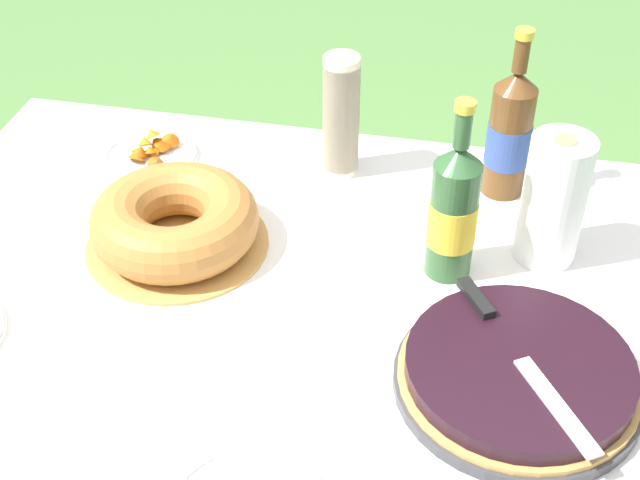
{
  "coord_description": "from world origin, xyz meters",
  "views": [
    {
      "loc": [
        0.29,
        -1.07,
        1.78
      ],
      "look_at": [
        0.05,
        0.11,
        0.83
      ],
      "focal_mm": 50.0,
      "sensor_mm": 36.0,
      "label": 1
    }
  ],
  "objects_px": {
    "paper_towel_roll": "(554,200)",
    "serving_knife": "(511,345)",
    "berry_tart": "(518,375)",
    "cider_bottle_amber": "(509,134)",
    "cup_stack": "(341,116)",
    "bundt_cake": "(175,222)",
    "snack_plate_left": "(151,153)",
    "cider_bottle_green": "(453,212)"
  },
  "relations": [
    {
      "from": "paper_towel_roll",
      "to": "serving_knife",
      "type": "bearing_deg",
      "value": -99.54
    },
    {
      "from": "berry_tart",
      "to": "cider_bottle_amber",
      "type": "xyz_separation_m",
      "value": [
        -0.05,
        0.52,
        0.1
      ]
    },
    {
      "from": "cup_stack",
      "to": "paper_towel_roll",
      "type": "bearing_deg",
      "value": -25.15
    },
    {
      "from": "serving_knife",
      "to": "bundt_cake",
      "type": "xyz_separation_m",
      "value": [
        -0.6,
        0.2,
        -0.01
      ]
    },
    {
      "from": "bundt_cake",
      "to": "snack_plate_left",
      "type": "distance_m",
      "value": 0.3
    },
    {
      "from": "cup_stack",
      "to": "snack_plate_left",
      "type": "relative_size",
      "value": 1.3
    },
    {
      "from": "serving_knife",
      "to": "cider_bottle_amber",
      "type": "bearing_deg",
      "value": 151.18
    },
    {
      "from": "snack_plate_left",
      "to": "serving_knife",
      "type": "bearing_deg",
      "value": -31.87
    },
    {
      "from": "cider_bottle_green",
      "to": "snack_plate_left",
      "type": "bearing_deg",
      "value": 159.82
    },
    {
      "from": "cup_stack",
      "to": "cider_bottle_amber",
      "type": "height_order",
      "value": "cider_bottle_amber"
    },
    {
      "from": "cup_stack",
      "to": "cider_bottle_green",
      "type": "relative_size",
      "value": 0.76
    },
    {
      "from": "cup_stack",
      "to": "snack_plate_left",
      "type": "distance_m",
      "value": 0.41
    },
    {
      "from": "cider_bottle_amber",
      "to": "snack_plate_left",
      "type": "distance_m",
      "value": 0.73
    },
    {
      "from": "berry_tart",
      "to": "cider_bottle_amber",
      "type": "relative_size",
      "value": 1.1
    },
    {
      "from": "serving_knife",
      "to": "cider_bottle_green",
      "type": "distance_m",
      "value": 0.27
    },
    {
      "from": "berry_tart",
      "to": "snack_plate_left",
      "type": "distance_m",
      "value": 0.91
    },
    {
      "from": "cider_bottle_amber",
      "to": "paper_towel_roll",
      "type": "height_order",
      "value": "cider_bottle_amber"
    },
    {
      "from": "serving_knife",
      "to": "snack_plate_left",
      "type": "distance_m",
      "value": 0.88
    },
    {
      "from": "berry_tart",
      "to": "paper_towel_roll",
      "type": "relative_size",
      "value": 1.55
    },
    {
      "from": "cider_bottle_green",
      "to": "berry_tart",
      "type": "bearing_deg",
      "value": -63.27
    },
    {
      "from": "serving_knife",
      "to": "cup_stack",
      "type": "distance_m",
      "value": 0.62
    },
    {
      "from": "cider_bottle_green",
      "to": "serving_knife",
      "type": "bearing_deg",
      "value": -63.92
    },
    {
      "from": "berry_tart",
      "to": "paper_towel_roll",
      "type": "xyz_separation_m",
      "value": [
        0.04,
        0.34,
        0.09
      ]
    },
    {
      "from": "berry_tart",
      "to": "bundt_cake",
      "type": "distance_m",
      "value": 0.66
    },
    {
      "from": "berry_tart",
      "to": "paper_towel_roll",
      "type": "distance_m",
      "value": 0.35
    },
    {
      "from": "cup_stack",
      "to": "paper_towel_roll",
      "type": "height_order",
      "value": "cup_stack"
    },
    {
      "from": "serving_knife",
      "to": "snack_plate_left",
      "type": "height_order",
      "value": "serving_knife"
    },
    {
      "from": "bundt_cake",
      "to": "cup_stack",
      "type": "distance_m",
      "value": 0.39
    },
    {
      "from": "cider_bottle_green",
      "to": "paper_towel_roll",
      "type": "distance_m",
      "value": 0.18
    },
    {
      "from": "cider_bottle_green",
      "to": "cup_stack",
      "type": "bearing_deg",
      "value": 131.91
    },
    {
      "from": "berry_tart",
      "to": "bundt_cake",
      "type": "bearing_deg",
      "value": 159.91
    },
    {
      "from": "paper_towel_roll",
      "to": "berry_tart",
      "type": "bearing_deg",
      "value": -96.21
    },
    {
      "from": "snack_plate_left",
      "to": "paper_towel_roll",
      "type": "bearing_deg",
      "value": -10.91
    },
    {
      "from": "cider_bottle_green",
      "to": "snack_plate_left",
      "type": "xyz_separation_m",
      "value": [
        -0.63,
        0.23,
        -0.11
      ]
    },
    {
      "from": "paper_towel_roll",
      "to": "cup_stack",
      "type": "bearing_deg",
      "value": 154.85
    },
    {
      "from": "berry_tart",
      "to": "cup_stack",
      "type": "xyz_separation_m",
      "value": [
        -0.37,
        0.53,
        0.1
      ]
    },
    {
      "from": "bundt_cake",
      "to": "snack_plate_left",
      "type": "height_order",
      "value": "bundt_cake"
    },
    {
      "from": "cider_bottle_amber",
      "to": "serving_knife",
      "type": "bearing_deg",
      "value": -86.37
    },
    {
      "from": "berry_tart",
      "to": "serving_knife",
      "type": "bearing_deg",
      "value": 122.46
    },
    {
      "from": "bundt_cake",
      "to": "cup_stack",
      "type": "height_order",
      "value": "cup_stack"
    },
    {
      "from": "cup_stack",
      "to": "paper_towel_roll",
      "type": "distance_m",
      "value": 0.45
    },
    {
      "from": "berry_tart",
      "to": "cider_bottle_green",
      "type": "height_order",
      "value": "cider_bottle_green"
    }
  ]
}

